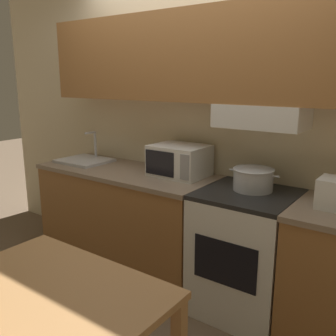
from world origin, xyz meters
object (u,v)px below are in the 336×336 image
at_px(cooking_pot, 253,179).
at_px(microwave, 179,160).
at_px(stove_range, 245,252).
at_px(dining_table, 53,310).
at_px(sink_basin, 85,160).

xyz_separation_m(cooking_pot, microwave, (-0.64, 0.04, 0.04)).
distance_m(stove_range, dining_table, 1.44).
distance_m(microwave, sink_basin, 1.01).
xyz_separation_m(stove_range, sink_basin, (-1.64, 0.00, 0.47)).
distance_m(sink_basin, dining_table, 1.94).
height_order(stove_range, microwave, microwave).
bearing_deg(microwave, sink_basin, -174.10).
xyz_separation_m(stove_range, microwave, (-0.64, 0.10, 0.57)).
bearing_deg(microwave, dining_table, -77.86).
bearing_deg(sink_basin, stove_range, -0.04).
relative_size(stove_range, cooking_pot, 2.47).
distance_m(microwave, dining_table, 1.58).
height_order(stove_range, sink_basin, sink_basin).
bearing_deg(stove_range, cooking_pot, 87.24).
xyz_separation_m(cooking_pot, sink_basin, (-1.64, -0.07, -0.06)).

